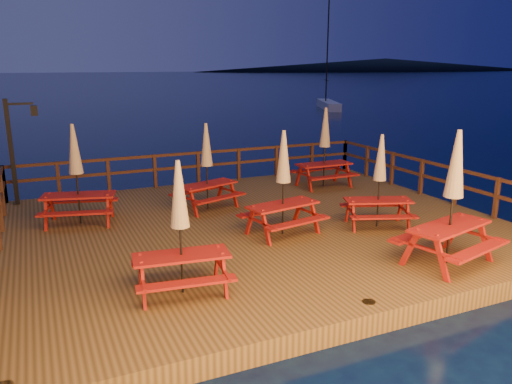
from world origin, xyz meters
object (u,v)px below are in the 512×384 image
(sailboat, at_px, (328,105))
(picnic_table_1, at_px, (180,226))
(picnic_table_2, at_px, (379,180))
(lamp_post, at_px, (16,142))
(picnic_table_0, at_px, (76,173))

(sailboat, height_order, picnic_table_1, sailboat)
(picnic_table_1, xyz_separation_m, picnic_table_2, (5.44, 1.61, -0.04))
(picnic_table_1, bearing_deg, lamp_post, 116.27)
(picnic_table_2, bearing_deg, picnic_table_1, -142.51)
(lamp_post, distance_m, picnic_table_0, 2.98)
(lamp_post, xyz_separation_m, picnic_table_2, (8.04, -5.89, -0.60))
(sailboat, xyz_separation_m, picnic_table_0, (-25.86, -29.44, 1.35))
(lamp_post, xyz_separation_m, picnic_table_0, (1.33, -2.63, -0.49))
(picnic_table_0, xyz_separation_m, picnic_table_1, (1.27, -4.88, -0.07))
(lamp_post, height_order, picnic_table_2, lamp_post)
(lamp_post, distance_m, picnic_table_2, 9.98)
(picnic_table_0, xyz_separation_m, picnic_table_2, (6.71, -3.26, -0.11))
(lamp_post, bearing_deg, picnic_table_2, -36.22)
(picnic_table_1, relative_size, picnic_table_2, 1.04)
(sailboat, height_order, picnic_table_2, sailboat)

